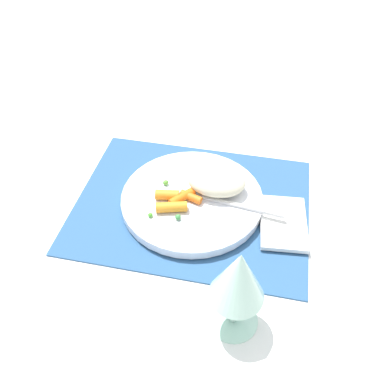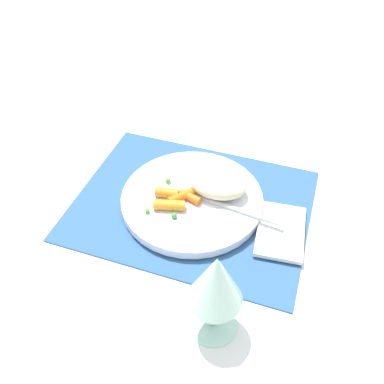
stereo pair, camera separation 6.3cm
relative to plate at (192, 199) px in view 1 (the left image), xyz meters
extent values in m
plane|color=white|center=(0.00, 0.00, -0.01)|extent=(2.40, 2.40, 0.00)
cube|color=#2D5684|center=(0.00, 0.00, -0.01)|extent=(0.41, 0.32, 0.01)
cylinder|color=white|center=(0.00, 0.00, 0.00)|extent=(0.25, 0.25, 0.02)
ellipsoid|color=beige|center=(-0.04, -0.03, 0.03)|extent=(0.10, 0.07, 0.04)
cylinder|color=orange|center=(0.01, 0.01, 0.02)|extent=(0.04, 0.05, 0.02)
cylinder|color=orange|center=(0.00, 0.01, 0.02)|extent=(0.04, 0.03, 0.01)
cylinder|color=orange|center=(0.03, 0.04, 0.02)|extent=(0.06, 0.03, 0.02)
cylinder|color=orange|center=(0.04, 0.01, 0.02)|extent=(0.04, 0.02, 0.02)
sphere|color=green|center=(0.03, 0.01, 0.01)|extent=(0.01, 0.01, 0.01)
sphere|color=#50913A|center=(0.01, 0.04, 0.01)|extent=(0.01, 0.01, 0.01)
sphere|color=#47943F|center=(0.03, 0.02, 0.01)|extent=(0.01, 0.01, 0.01)
sphere|color=#59A539|center=(0.05, -0.02, 0.01)|extent=(0.01, 0.01, 0.01)
sphere|color=#4FA232|center=(0.01, 0.01, 0.01)|extent=(0.01, 0.01, 0.01)
sphere|color=green|center=(0.06, 0.06, 0.01)|extent=(0.01, 0.01, 0.01)
sphere|color=green|center=(0.00, -0.02, 0.01)|extent=(0.01, 0.01, 0.01)
sphere|color=#3F8F45|center=(0.01, 0.06, 0.01)|extent=(0.01, 0.01, 0.01)
sphere|color=green|center=(0.05, 0.01, 0.01)|extent=(0.01, 0.01, 0.01)
cube|color=silver|center=(0.02, 0.00, 0.01)|extent=(0.05, 0.02, 0.01)
cube|color=silver|center=(-0.08, 0.01, 0.01)|extent=(0.16, 0.02, 0.01)
cylinder|color=#B2E0CC|center=(-0.10, 0.21, -0.01)|extent=(0.07, 0.07, 0.00)
cylinder|color=#B2E0CC|center=(-0.10, 0.21, 0.02)|extent=(0.01, 0.01, 0.06)
cone|color=#B2E0CC|center=(-0.10, 0.21, 0.09)|extent=(0.07, 0.07, 0.08)
cube|color=white|center=(-0.16, 0.02, 0.00)|extent=(0.09, 0.13, 0.01)
camera|label=1|loc=(-0.10, 0.50, 0.52)|focal=38.91mm
camera|label=2|loc=(-0.17, 0.49, 0.52)|focal=38.91mm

